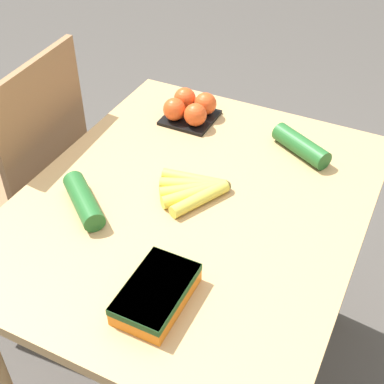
% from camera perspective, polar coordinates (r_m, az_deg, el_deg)
% --- Properties ---
extents(ground_plane, '(12.00, 12.00, 0.00)m').
position_cam_1_polar(ground_plane, '(1.94, 0.00, -18.70)').
color(ground_plane, '#4C4742').
extents(dining_table, '(1.01, 0.83, 0.78)m').
position_cam_1_polar(dining_table, '(1.42, 0.00, -5.02)').
color(dining_table, tan).
rests_on(dining_table, ground_plane).
extents(chair, '(0.44, 0.42, 1.01)m').
position_cam_1_polar(chair, '(1.84, -16.95, -0.23)').
color(chair, '#8E6642').
rests_on(chair, ground_plane).
extents(banana_bunch, '(0.17, 0.18, 0.03)m').
position_cam_1_polar(banana_bunch, '(1.34, 0.39, 0.28)').
color(banana_bunch, brown).
rests_on(banana_bunch, dining_table).
extents(tomato_pack, '(0.15, 0.15, 0.08)m').
position_cam_1_polar(tomato_pack, '(1.62, -0.22, 8.93)').
color(tomato_pack, black).
rests_on(tomato_pack, dining_table).
extents(carrot_bag, '(0.19, 0.12, 0.05)m').
position_cam_1_polar(carrot_bag, '(1.10, -3.83, -10.63)').
color(carrot_bag, orange).
rests_on(carrot_bag, dining_table).
extents(cucumber_near, '(0.13, 0.18, 0.05)m').
position_cam_1_polar(cucumber_near, '(1.51, 11.54, 4.86)').
color(cucumber_near, '#236028').
rests_on(cucumber_near, dining_table).
extents(cucumber_far, '(0.15, 0.17, 0.05)m').
position_cam_1_polar(cucumber_far, '(1.32, -11.49, -0.89)').
color(cucumber_far, '#236028').
rests_on(cucumber_far, dining_table).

